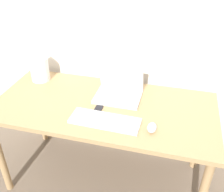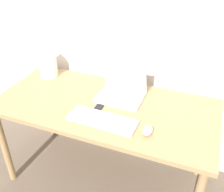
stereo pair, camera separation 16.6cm
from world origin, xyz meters
TOP-DOWN VIEW (x-y plane):
  - wall_back at (0.00, 0.77)m, footprint 6.00×0.05m
  - desk at (0.00, 0.35)m, footprint 1.48×0.70m
  - laptop at (0.07, 0.49)m, footprint 0.31×0.25m
  - keyboard at (0.06, 0.18)m, footprint 0.43×0.16m
  - mouse at (0.35, 0.17)m, footprint 0.05×0.09m
  - vase at (-0.57, 0.56)m, footprint 0.14×0.14m
  - mp3_player at (-0.02, 0.30)m, footprint 0.05×0.06m

SIDE VIEW (x-z plane):
  - desk at x=0.00m, z-range 0.27..0.98m
  - mp3_player at x=-0.02m, z-range 0.70..0.71m
  - keyboard at x=0.06m, z-range 0.70..0.72m
  - mouse at x=0.35m, z-range 0.70..0.74m
  - laptop at x=0.07m, z-range 0.63..0.88m
  - vase at x=-0.57m, z-range 0.70..0.96m
  - wall_back at x=0.00m, z-range 0.00..2.50m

